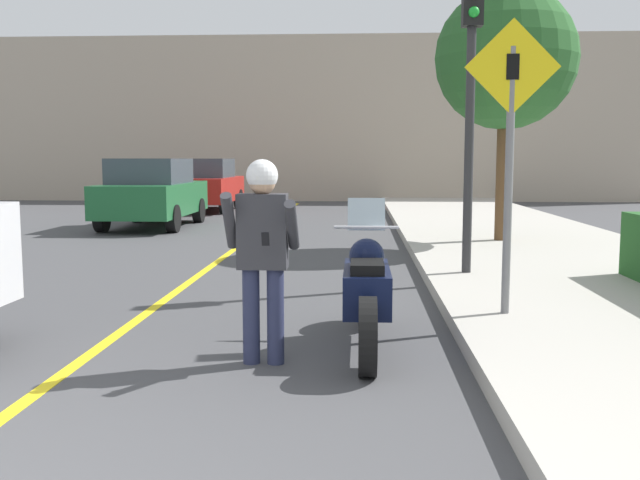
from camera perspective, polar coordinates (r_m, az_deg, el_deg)
name	(u,v)px	position (r m, az deg, el deg)	size (l,w,h in m)	color
road_center_line	(176,292)	(9.17, -11.48, -4.10)	(0.12, 36.00, 0.01)	yellow
building_backdrop	(316,119)	(28.82, -0.28, 9.62)	(28.00, 1.20, 6.47)	#B2A38E
motorcycle	(367,291)	(6.33, 3.75, -4.13)	(0.62, 2.31, 1.30)	black
person_biker	(263,241)	(5.76, -4.62, -0.06)	(0.59, 0.46, 1.67)	#282D4C
crossing_sign	(510,139)	(7.14, 14.97, 7.82)	(0.91, 0.08, 2.83)	slate
traffic_light	(471,63)	(9.71, 12.01, 13.67)	(0.26, 0.30, 3.97)	#2D2D30
street_tree	(506,59)	(13.82, 14.64, 13.81)	(2.58, 2.58, 4.63)	brown
parked_car_green	(153,192)	(17.93, -13.25, 3.73)	(1.88, 4.20, 1.68)	black
parked_car_red	(206,184)	(23.27, -9.13, 4.42)	(1.88, 4.20, 1.68)	black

